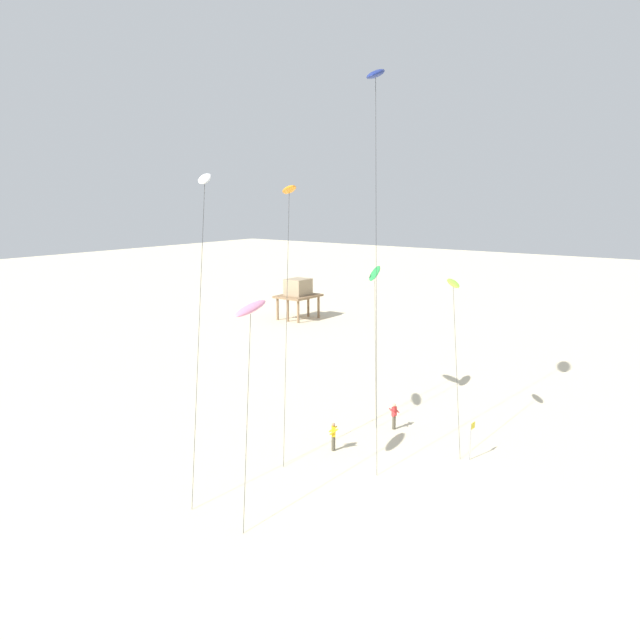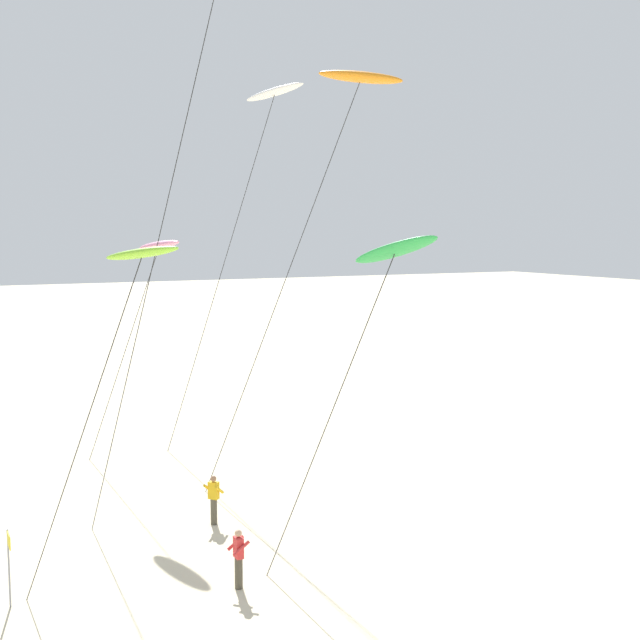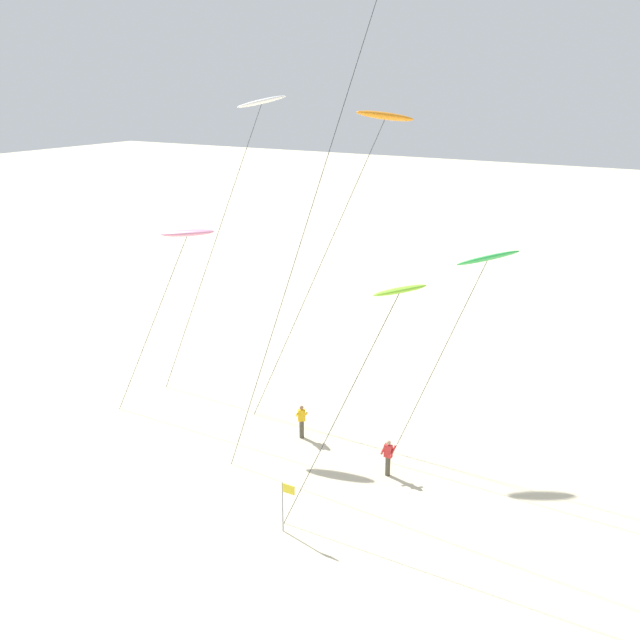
% 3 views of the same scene
% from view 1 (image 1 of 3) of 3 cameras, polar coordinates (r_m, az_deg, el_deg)
% --- Properties ---
extents(ground_plane, '(260.00, 260.00, 0.00)m').
position_cam_1_polar(ground_plane, '(33.06, 9.57, -15.07)').
color(ground_plane, beige).
extents(kite_orange, '(6.44, 4.97, 15.11)m').
position_cam_1_polar(kite_orange, '(39.05, -2.74, 11.27)').
color(kite_orange, orange).
rests_on(kite_orange, ground).
extents(kite_lime, '(4.36, 3.27, 9.55)m').
position_cam_1_polar(kite_lime, '(39.02, 11.66, 2.99)').
color(kite_lime, '#8CD833').
rests_on(kite_lime, ground).
extents(kite_green, '(4.45, 3.02, 9.86)m').
position_cam_1_polar(kite_green, '(42.92, 4.85, 4.02)').
color(kite_green, green).
rests_on(kite_green, ground).
extents(kite_navy, '(7.10, 4.94, 21.76)m').
position_cam_1_polar(kite_navy, '(38.89, 4.93, 20.64)').
color(kite_navy, navy).
rests_on(kite_navy, ground).
extents(kite_white, '(5.83, 4.35, 15.66)m').
position_cam_1_polar(kite_white, '(34.00, -10.14, 11.86)').
color(kite_white, white).
rests_on(kite_white, ground).
extents(kite_pink, '(4.77, 3.03, 9.54)m').
position_cam_1_polar(kite_pink, '(30.37, -6.13, 0.95)').
color(kite_pink, pink).
rests_on(kite_pink, ground).
extents(kite_flyer_nearest, '(0.73, 0.73, 1.67)m').
position_cam_1_polar(kite_flyer_nearest, '(37.49, 1.19, -10.17)').
color(kite_flyer_nearest, '#4C4738').
rests_on(kite_flyer_nearest, ground).
extents(kite_flyer_middle, '(0.53, 0.51, 1.67)m').
position_cam_1_polar(kite_flyer_middle, '(40.96, 6.55, -8.37)').
color(kite_flyer_middle, '#4C4738').
rests_on(kite_flyer_middle, ground).
extents(stilt_house, '(4.83, 3.82, 4.74)m').
position_cam_1_polar(stilt_house, '(75.35, -1.94, 2.59)').
color(stilt_house, '#846647').
rests_on(stilt_house, ground).
extents(marker_flag, '(0.57, 0.05, 2.10)m').
position_cam_1_polar(marker_flag, '(37.13, 13.21, -9.71)').
color(marker_flag, gray).
rests_on(marker_flag, ground).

